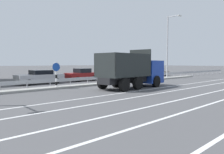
% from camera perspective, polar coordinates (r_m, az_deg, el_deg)
% --- Properties ---
extents(ground_plane, '(320.00, 320.00, 0.00)m').
position_cam_1_polar(ground_plane, '(19.97, -0.46, -2.67)').
color(ground_plane, '#4C4C4F').
extents(lane_strip_0, '(71.69, 0.16, 0.01)m').
position_cam_1_polar(lane_strip_0, '(18.39, 9.32, -3.25)').
color(lane_strip_0, silver).
rests_on(lane_strip_0, ground_plane).
extents(lane_strip_1, '(71.69, 0.16, 0.01)m').
position_cam_1_polar(lane_strip_1, '(17.30, 14.45, -3.75)').
color(lane_strip_1, silver).
rests_on(lane_strip_1, ground_plane).
extents(lane_strip_2, '(71.69, 0.16, 0.01)m').
position_cam_1_polar(lane_strip_2, '(16.15, 21.90, -4.43)').
color(lane_strip_2, silver).
rests_on(lane_strip_2, ground_plane).
extents(median_island, '(39.43, 1.10, 0.18)m').
position_cam_1_polar(median_island, '(21.71, -4.67, -1.93)').
color(median_island, gray).
rests_on(median_island, ground_plane).
extents(median_guardrail, '(71.69, 0.09, 0.78)m').
position_cam_1_polar(median_guardrail, '(22.50, -6.37, -0.52)').
color(median_guardrail, '#9EA0A5').
rests_on(median_guardrail, ground_plane).
extents(dump_truck, '(7.22, 3.03, 3.44)m').
position_cam_1_polar(dump_truck, '(20.15, 6.73, 0.98)').
color(dump_truck, '#19389E').
rests_on(dump_truck, ground_plane).
extents(median_road_sign, '(0.77, 0.16, 2.24)m').
position_cam_1_polar(median_road_sign, '(19.29, -14.36, 0.56)').
color(median_road_sign, white).
rests_on(median_road_sign, ground_plane).
extents(street_lamp_1, '(0.70, 2.00, 8.70)m').
position_cam_1_polar(street_lamp_1, '(31.65, 14.49, 8.28)').
color(street_lamp_1, '#ADADB2').
rests_on(street_lamp_1, ground_plane).
extents(parked_car_4, '(4.91, 1.95, 1.46)m').
position_cam_1_polar(parked_car_4, '(24.18, -18.27, 0.04)').
color(parked_car_4, '#A3A3A8').
rests_on(parked_car_4, ground_plane).
extents(parked_car_5, '(4.13, 1.95, 1.54)m').
position_cam_1_polar(parked_car_5, '(27.15, -7.91, 0.61)').
color(parked_car_5, maroon).
rests_on(parked_car_5, ground_plane).
extents(parked_car_6, '(4.02, 1.83, 1.46)m').
position_cam_1_polar(parked_car_6, '(30.37, 0.33, 0.94)').
color(parked_car_6, gray).
rests_on(parked_car_6, ground_plane).
extents(parked_car_7, '(4.60, 1.81, 1.61)m').
position_cam_1_polar(parked_car_7, '(34.38, 6.73, 1.29)').
color(parked_car_7, gray).
rests_on(parked_car_7, ground_plane).
extents(parked_car_8, '(4.09, 2.24, 1.26)m').
position_cam_1_polar(parked_car_8, '(38.34, 11.83, 1.28)').
color(parked_car_8, gray).
rests_on(parked_car_8, ground_plane).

